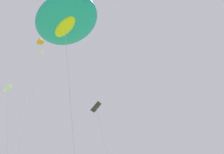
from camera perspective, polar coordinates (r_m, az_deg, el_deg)
big_show_kite at (r=15.79m, az=-10.96°, el=13.77°), size 5.64×11.93×13.08m
small_kite_box_yellow at (r=30.34m, az=-17.43°, el=8.68°), size 3.09×4.10×20.94m
small_kite_streamer_purple at (r=21.04m, az=-24.43°, el=-4.22°), size 4.16×2.30×11.13m
small_kite_bird_shape at (r=35.43m, az=-18.32°, el=-0.11°), size 0.61×1.62×23.84m
small_kite_delta_white at (r=18.50m, az=-3.77°, el=-8.20°), size 1.71×2.49×9.51m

